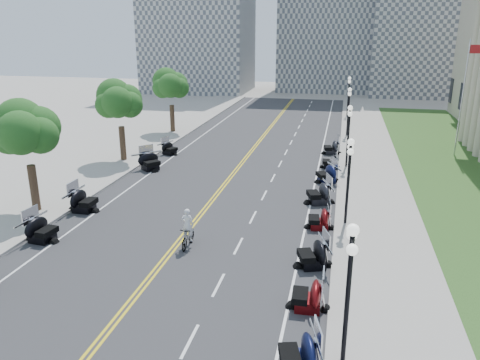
% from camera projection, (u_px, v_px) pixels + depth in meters
% --- Properties ---
extents(ground, '(160.00, 160.00, 0.00)m').
position_uv_depth(ground, '(180.00, 240.00, 24.98)').
color(ground, gray).
extents(road, '(16.00, 90.00, 0.01)m').
position_uv_depth(road, '(226.00, 183.00, 34.28)').
color(road, '#333335').
rests_on(road, ground).
extents(centerline_yellow_a, '(0.12, 90.00, 0.00)m').
position_uv_depth(centerline_yellow_a, '(224.00, 183.00, 34.30)').
color(centerline_yellow_a, yellow).
rests_on(centerline_yellow_a, road).
extents(centerline_yellow_b, '(0.12, 90.00, 0.00)m').
position_uv_depth(centerline_yellow_b, '(227.00, 183.00, 34.25)').
color(centerline_yellow_b, yellow).
rests_on(centerline_yellow_b, road).
extents(edge_line_north, '(0.12, 90.00, 0.00)m').
position_uv_depth(edge_line_north, '(314.00, 189.00, 32.96)').
color(edge_line_north, white).
rests_on(edge_line_north, road).
extents(edge_line_south, '(0.12, 90.00, 0.00)m').
position_uv_depth(edge_line_south, '(144.00, 177.00, 35.59)').
color(edge_line_south, white).
rests_on(edge_line_south, road).
extents(lane_dash_4, '(0.12, 2.00, 0.00)m').
position_uv_depth(lane_dash_4, '(190.00, 341.00, 16.89)').
color(lane_dash_4, white).
rests_on(lane_dash_4, road).
extents(lane_dash_5, '(0.12, 2.00, 0.00)m').
position_uv_depth(lane_dash_5, '(219.00, 285.00, 20.60)').
color(lane_dash_5, white).
rests_on(lane_dash_5, road).
extents(lane_dash_6, '(0.12, 2.00, 0.00)m').
position_uv_depth(lane_dash_6, '(238.00, 246.00, 24.32)').
color(lane_dash_6, white).
rests_on(lane_dash_6, road).
extents(lane_dash_7, '(0.12, 2.00, 0.00)m').
position_uv_depth(lane_dash_7, '(253.00, 217.00, 28.04)').
color(lane_dash_7, white).
rests_on(lane_dash_7, road).
extents(lane_dash_8, '(0.12, 2.00, 0.00)m').
position_uv_depth(lane_dash_8, '(264.00, 195.00, 31.76)').
color(lane_dash_8, white).
rests_on(lane_dash_8, road).
extents(lane_dash_9, '(0.12, 2.00, 0.00)m').
position_uv_depth(lane_dash_9, '(273.00, 178.00, 35.47)').
color(lane_dash_9, white).
rests_on(lane_dash_9, road).
extents(lane_dash_10, '(0.12, 2.00, 0.00)m').
position_uv_depth(lane_dash_10, '(280.00, 164.00, 39.19)').
color(lane_dash_10, white).
rests_on(lane_dash_10, road).
extents(lane_dash_11, '(0.12, 2.00, 0.00)m').
position_uv_depth(lane_dash_11, '(286.00, 152.00, 42.91)').
color(lane_dash_11, white).
rests_on(lane_dash_11, road).
extents(lane_dash_12, '(0.12, 2.00, 0.00)m').
position_uv_depth(lane_dash_12, '(291.00, 142.00, 46.63)').
color(lane_dash_12, white).
rests_on(lane_dash_12, road).
extents(lane_dash_13, '(0.12, 2.00, 0.00)m').
position_uv_depth(lane_dash_13, '(295.00, 134.00, 50.34)').
color(lane_dash_13, white).
rests_on(lane_dash_13, road).
extents(lane_dash_14, '(0.12, 2.00, 0.00)m').
position_uv_depth(lane_dash_14, '(299.00, 127.00, 54.06)').
color(lane_dash_14, white).
rests_on(lane_dash_14, road).
extents(lane_dash_15, '(0.12, 2.00, 0.00)m').
position_uv_depth(lane_dash_15, '(302.00, 121.00, 57.78)').
color(lane_dash_15, white).
rests_on(lane_dash_15, road).
extents(lane_dash_16, '(0.12, 2.00, 0.00)m').
position_uv_depth(lane_dash_16, '(305.00, 115.00, 61.50)').
color(lane_dash_16, white).
rests_on(lane_dash_16, road).
extents(lane_dash_17, '(0.12, 2.00, 0.00)m').
position_uv_depth(lane_dash_17, '(307.00, 110.00, 65.21)').
color(lane_dash_17, white).
rests_on(lane_dash_17, road).
extents(lane_dash_18, '(0.12, 2.00, 0.00)m').
position_uv_depth(lane_dash_18, '(310.00, 106.00, 68.93)').
color(lane_dash_18, white).
rests_on(lane_dash_18, road).
extents(lane_dash_19, '(0.12, 2.00, 0.00)m').
position_uv_depth(lane_dash_19, '(312.00, 102.00, 72.65)').
color(lane_dash_19, white).
rests_on(lane_dash_19, road).
extents(sidewalk_north, '(5.00, 90.00, 0.15)m').
position_uv_depth(sidewalk_north, '(374.00, 193.00, 32.09)').
color(sidewalk_north, '#9E9991').
rests_on(sidewalk_north, ground).
extents(sidewalk_south, '(5.00, 90.00, 0.15)m').
position_uv_depth(sidewalk_south, '(95.00, 173.00, 36.41)').
color(sidewalk_south, '#9E9991').
rests_on(sidewalk_south, ground).
extents(lawn, '(9.00, 60.00, 0.10)m').
position_uv_depth(lawn, '(458.00, 167.00, 38.10)').
color(lawn, '#356023').
rests_on(lawn, ground).
extents(distant_block_a, '(18.00, 14.00, 26.00)m').
position_uv_depth(distant_block_a, '(198.00, 16.00, 82.32)').
color(distant_block_a, gray).
rests_on(distant_block_a, ground).
extents(distant_block_b, '(16.00, 12.00, 30.00)m').
position_uv_depth(distant_block_b, '(327.00, 4.00, 82.76)').
color(distant_block_b, gray).
rests_on(distant_block_b, ground).
extents(distant_block_c, '(20.00, 14.00, 22.00)m').
position_uv_depth(distant_block_c, '(435.00, 28.00, 77.49)').
color(distant_block_c, gray).
rests_on(distant_block_c, ground).
extents(street_lamp_1, '(0.50, 1.20, 4.90)m').
position_uv_depth(street_lamp_1, '(348.00, 296.00, 14.98)').
color(street_lamp_1, black).
rests_on(street_lamp_1, sidewalk_north).
extents(street_lamp_2, '(0.50, 1.20, 4.90)m').
position_uv_depth(street_lamp_2, '(348.00, 182.00, 26.14)').
color(street_lamp_2, black).
rests_on(street_lamp_2, sidewalk_north).
extents(street_lamp_3, '(0.50, 1.20, 4.90)m').
position_uv_depth(street_lamp_3, '(348.00, 137.00, 37.29)').
color(street_lamp_3, black).
rests_on(street_lamp_3, sidewalk_north).
extents(street_lamp_4, '(0.50, 1.20, 4.90)m').
position_uv_depth(street_lamp_4, '(348.00, 112.00, 48.44)').
color(street_lamp_4, black).
rests_on(street_lamp_4, sidewalk_north).
extents(street_lamp_5, '(0.50, 1.20, 4.90)m').
position_uv_depth(street_lamp_5, '(348.00, 97.00, 59.59)').
color(street_lamp_5, black).
rests_on(street_lamp_5, sidewalk_north).
extents(flagpole, '(1.10, 0.20, 10.00)m').
position_uv_depth(flagpole, '(462.00, 100.00, 40.19)').
color(flagpole, silver).
rests_on(flagpole, ground).
extents(tree_2, '(4.80, 4.80, 9.20)m').
position_uv_depth(tree_2, '(27.00, 137.00, 27.44)').
color(tree_2, '#235619').
rests_on(tree_2, sidewalk_south).
extents(tree_3, '(4.80, 4.80, 9.20)m').
position_uv_depth(tree_3, '(120.00, 106.00, 38.59)').
color(tree_3, '#235619').
rests_on(tree_3, sidewalk_south).
extents(tree_4, '(4.80, 4.80, 9.20)m').
position_uv_depth(tree_4, '(171.00, 89.00, 49.75)').
color(tree_4, '#235619').
rests_on(tree_4, sidewalk_south).
extents(motorcycle_n_3, '(2.47, 2.47, 1.41)m').
position_uv_depth(motorcycle_n_3, '(300.00, 352.00, 15.24)').
color(motorcycle_n_3, black).
rests_on(motorcycle_n_3, road).
extents(motorcycle_n_4, '(2.03, 2.03, 1.39)m').
position_uv_depth(motorcycle_n_4, '(308.00, 293.00, 18.66)').
color(motorcycle_n_4, '#590A0C').
rests_on(motorcycle_n_4, road).
extents(motorcycle_n_5, '(2.65, 2.65, 1.46)m').
position_uv_depth(motorcycle_n_5, '(313.00, 253.00, 22.00)').
color(motorcycle_n_5, black).
rests_on(motorcycle_n_5, road).
extents(motorcycle_n_6, '(2.10, 2.10, 1.32)m').
position_uv_depth(motorcycle_n_6, '(319.00, 218.00, 26.29)').
color(motorcycle_n_6, '#590A0C').
rests_on(motorcycle_n_6, road).
extents(motorcycle_n_7, '(2.79, 2.79, 1.54)m').
position_uv_depth(motorcycle_n_7, '(319.00, 192.00, 30.08)').
color(motorcycle_n_7, black).
rests_on(motorcycle_n_7, road).
extents(motorcycle_n_8, '(2.79, 2.79, 1.46)m').
position_uv_depth(motorcycle_n_8, '(327.00, 173.00, 34.29)').
color(motorcycle_n_8, black).
rests_on(motorcycle_n_8, road).
extents(motorcycle_n_9, '(1.95, 1.95, 1.29)m').
position_uv_depth(motorcycle_n_9, '(330.00, 160.00, 37.86)').
color(motorcycle_n_9, black).
rests_on(motorcycle_n_9, road).
extents(motorcycle_n_10, '(2.36, 2.36, 1.42)m').
position_uv_depth(motorcycle_n_10, '(331.00, 146.00, 42.10)').
color(motorcycle_n_10, black).
rests_on(motorcycle_n_10, road).
extents(motorcycle_s_5, '(2.30, 2.30, 1.47)m').
position_uv_depth(motorcycle_s_5, '(41.00, 228.00, 24.69)').
color(motorcycle_s_5, black).
rests_on(motorcycle_s_5, road).
extents(motorcycle_s_6, '(2.19, 2.19, 1.53)m').
position_uv_depth(motorcycle_s_6, '(83.00, 200.00, 28.77)').
color(motorcycle_s_6, black).
rests_on(motorcycle_s_6, road).
extents(motorcycle_s_8, '(3.14, 3.14, 1.56)m').
position_uv_depth(motorcycle_s_8, '(150.00, 160.00, 37.32)').
color(motorcycle_s_8, black).
rests_on(motorcycle_s_8, road).
extents(motorcycle_s_9, '(2.33, 2.33, 1.26)m').
position_uv_depth(motorcycle_s_9, '(170.00, 148.00, 41.99)').
color(motorcycle_s_9, black).
rests_on(motorcycle_s_9, road).
extents(bicycle, '(0.55, 1.92, 1.15)m').
position_uv_depth(bicycle, '(188.00, 236.00, 24.09)').
color(bicycle, '#A51414').
rests_on(bicycle, road).
extents(cyclist_rider, '(0.64, 0.42, 1.76)m').
position_uv_depth(cyclist_rider, '(187.00, 210.00, 23.64)').
color(cyclist_rider, silver).
rests_on(cyclist_rider, bicycle).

